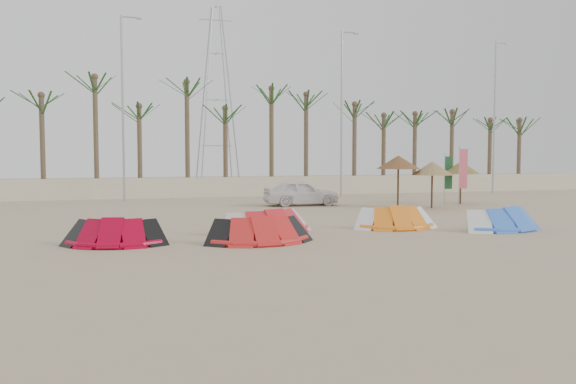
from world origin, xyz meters
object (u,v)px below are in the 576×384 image
object	(u,v)px
kite_red_left	(114,231)
kite_blue	(499,217)
parasol_left	(398,162)
car	(301,193)
kite_red_mid	(258,229)
parasol_mid	(432,168)
parasol_right	(461,168)
kite_red_right	(267,220)
kite_orange	(393,217)

from	to	relation	value
kite_red_left	kite_blue	distance (m)	13.72
parasol_left	car	distance (m)	5.49
kite_blue	car	size ratio (longest dim) A/B	0.94
kite_red_mid	parasol_mid	bearing A→B (deg)	36.87
parasol_right	parasol_mid	bearing A→B (deg)	-147.58
parasol_mid	car	bearing A→B (deg)	150.17
parasol_left	parasol_right	xyz separation A→B (m)	(4.61, 1.22, -0.32)
kite_red_mid	kite_blue	size ratio (longest dim) A/B	0.87
kite_red_right	parasol_left	size ratio (longest dim) A/B	1.42
kite_red_left	kite_red_mid	xyz separation A→B (m)	(4.33, -0.78, 0.00)
kite_red_right	parasol_left	xyz separation A→B (m)	(9.00, 7.19, 1.96)
parasol_left	parasol_mid	world-z (taller)	parasol_left
kite_red_right	parasol_left	world-z (taller)	parasol_left
parasol_mid	car	xyz separation A→B (m)	(-6.03, 3.46, -1.37)
kite_red_mid	kite_red_right	distance (m)	2.27
kite_red_left	kite_red_right	bearing A→B (deg)	14.24
kite_red_left	parasol_left	bearing A→B (deg)	30.95
kite_red_mid	kite_red_right	bearing A→B (deg)	67.62
kite_orange	kite_red_mid	bearing A→B (deg)	-161.42
parasol_right	kite_red_right	bearing A→B (deg)	-148.28
kite_red_mid	kite_red_right	size ratio (longest dim) A/B	0.86
kite_blue	parasol_right	world-z (taller)	parasol_right
kite_orange	parasol_mid	xyz separation A→B (m)	(5.74, 6.67, 1.65)
parasol_left	parasol_right	world-z (taller)	parasol_left
kite_red_mid	kite_orange	xyz separation A→B (m)	(5.71, 1.92, -0.00)
kite_red_right	kite_red_left	bearing A→B (deg)	-165.76
kite_red_mid	parasol_mid	xyz separation A→B (m)	(11.45, 8.59, 1.65)
kite_orange	kite_blue	size ratio (longest dim) A/B	0.82
kite_red_right	kite_blue	bearing A→B (deg)	-10.46
parasol_left	kite_red_right	bearing A→B (deg)	-141.36
kite_orange	parasol_right	world-z (taller)	parasol_right
car	parasol_mid	bearing A→B (deg)	-118.52
kite_red_mid	kite_orange	bearing A→B (deg)	18.58
kite_orange	parasol_left	xyz separation A→B (m)	(4.15, 7.37, 1.97)
kite_red_left	kite_orange	bearing A→B (deg)	6.49
parasol_left	parasol_mid	distance (m)	1.77
kite_blue	parasol_mid	world-z (taller)	parasol_mid
kite_red_mid	kite_orange	world-z (taller)	same
kite_red_right	kite_red_mid	bearing A→B (deg)	-112.38
parasol_left	kite_orange	bearing A→B (deg)	-119.36
kite_red_mid	parasol_left	bearing A→B (deg)	43.30
kite_blue	parasol_mid	distance (m)	8.49
parasol_mid	parasol_right	distance (m)	3.57
kite_red_right	kite_blue	world-z (taller)	same
kite_red_right	parasol_left	distance (m)	11.68
parasol_mid	kite_blue	bearing A→B (deg)	-104.38
kite_red_right	parasol_right	bearing A→B (deg)	31.72
kite_red_mid	parasol_left	world-z (taller)	parasol_left
kite_blue	parasol_left	size ratio (longest dim) A/B	1.41
kite_red_left	parasol_left	xyz separation A→B (m)	(14.19, 8.51, 1.97)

